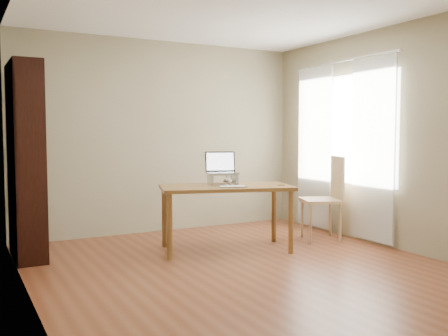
% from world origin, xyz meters
% --- Properties ---
extents(room, '(4.04, 4.54, 2.64)m').
position_xyz_m(room, '(0.03, 0.01, 1.30)').
color(room, brown).
rests_on(room, ground).
extents(bookshelf, '(0.30, 0.90, 2.10)m').
position_xyz_m(bookshelf, '(-1.83, 1.55, 1.05)').
color(bookshelf, black).
rests_on(bookshelf, ground).
extents(curtains, '(0.03, 1.90, 2.25)m').
position_xyz_m(curtains, '(1.92, 0.80, 1.17)').
color(curtains, white).
rests_on(curtains, ground).
extents(desk, '(1.63, 1.13, 0.75)m').
position_xyz_m(desk, '(0.22, 0.82, 0.66)').
color(desk, brown).
rests_on(desk, ground).
extents(laptop_stand, '(0.32, 0.25, 0.13)m').
position_xyz_m(laptop_stand, '(0.22, 0.90, 0.83)').
color(laptop_stand, silver).
rests_on(laptop_stand, desk).
extents(laptop, '(0.41, 0.39, 0.25)m').
position_xyz_m(laptop, '(0.22, 0.96, 0.95)').
color(laptop, silver).
rests_on(laptop, laptop_stand).
extents(keyboard, '(0.33, 0.22, 0.02)m').
position_xyz_m(keyboard, '(0.18, 0.60, 0.76)').
color(keyboard, silver).
rests_on(keyboard, desk).
extents(coaster, '(0.09, 0.09, 0.01)m').
position_xyz_m(coaster, '(0.79, 0.53, 0.75)').
color(coaster, brown).
rests_on(coaster, desk).
extents(cat, '(0.23, 0.47, 0.14)m').
position_xyz_m(cat, '(0.25, 0.93, 0.81)').
color(cat, '#4E463D').
rests_on(cat, desk).
extents(chair, '(0.61, 0.61, 1.06)m').
position_xyz_m(chair, '(1.63, 0.75, 0.58)').
color(chair, tan).
rests_on(chair, ground).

